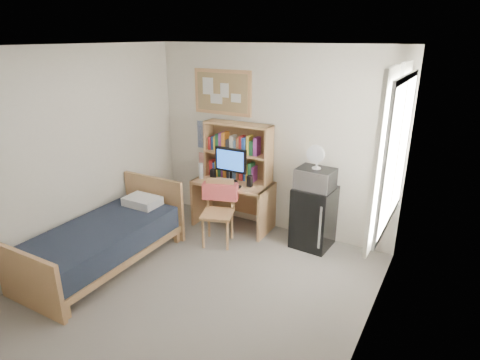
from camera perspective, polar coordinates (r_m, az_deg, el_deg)
The scene contains 25 objects.
floor at distance 4.57m, azimuth -7.98°, elevation -16.58°, with size 3.60×4.20×0.02m, color gray.
ceiling at distance 3.68m, azimuth -10.01°, elevation 18.15°, with size 3.60×4.20×0.02m, color white.
wall_back at distance 5.65m, azimuth 4.43°, elevation 5.58°, with size 3.60×0.04×2.60m, color white.
wall_left at distance 5.21m, azimuth -24.65°, elevation 2.55°, with size 0.04×4.20×2.60m, color white.
wall_right at distance 3.22m, azimuth 17.35°, elevation -6.76°, with size 0.04×4.20×2.60m, color white.
window_unit at distance 4.24m, azimuth 20.86°, elevation 3.62°, with size 0.10×1.40×1.70m, color white.
curtain_left at distance 3.86m, azimuth 19.40°, elevation 2.28°, with size 0.04×0.55×1.70m, color white.
curtain_right at distance 4.63m, azimuth 21.36°, elevation 4.85°, with size 0.04×0.55×1.70m, color white.
bulletin_board at distance 5.89m, azimuth -2.50°, elevation 12.36°, with size 0.94×0.03×0.64m, color #A28555.
poster_wave at distance 6.19m, azimuth -4.90°, elevation 6.37°, with size 0.30×0.01×0.42m, color navy.
poster_japan at distance 6.31m, azimuth -4.78°, elevation 2.22°, with size 0.28×0.01×0.36m, color red.
desk at distance 5.90m, azimuth -0.99°, elevation -3.45°, with size 1.13×0.56×0.71m, color tan.
desk_chair at distance 5.39m, azimuth -3.22°, elevation -4.79°, with size 0.44×0.44×0.89m, color tan.
mini_fridge at distance 5.44m, azimuth 10.42°, elevation -5.19°, with size 0.49×0.49×0.83m, color black.
bed at distance 5.25m, azimuth -18.95°, elevation -8.88°, with size 0.95×1.91×0.53m, color black.
hutch at distance 5.77m, azimuth -0.30°, elevation 4.08°, with size 1.01×0.26×0.83m, color tan.
monitor at distance 5.64m, azimuth -1.32°, elevation 2.03°, with size 0.48×0.04×0.51m, color black.
keyboard at distance 5.60m, azimuth -2.00°, elevation -0.75°, with size 0.43×0.14×0.02m, color black.
speaker_left at distance 5.84m, azimuth -3.87°, elevation 0.79°, with size 0.06×0.06×0.16m, color black.
speaker_right at distance 5.56m, azimuth 1.39°, elevation -0.16°, with size 0.07×0.07×0.16m, color black.
water_bottle at distance 5.89m, azimuth -5.57°, elevation 1.30°, with size 0.07×0.07×0.23m, color white.
hoodie at distance 5.47m, azimuth -2.81°, elevation -1.60°, with size 0.48×0.15×0.23m, color #E35756.
microwave at distance 5.22m, azimuth 10.70°, elevation 0.19°, with size 0.46×0.35×0.27m, color silver.
desk_fan at distance 5.13m, azimuth 10.90°, elevation 3.08°, with size 0.23×0.23×0.28m, color white.
pillow at distance 5.58m, azimuth -13.71°, elevation -2.94°, with size 0.47×0.33×0.11m, color white.
Camera 1 is at (2.33, -2.85, 2.70)m, focal length 30.00 mm.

